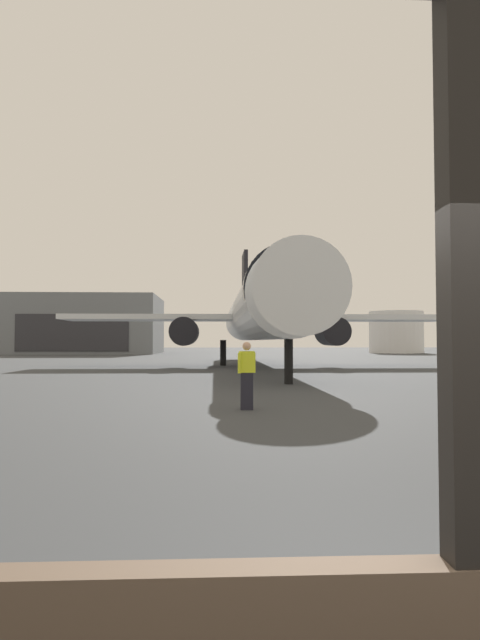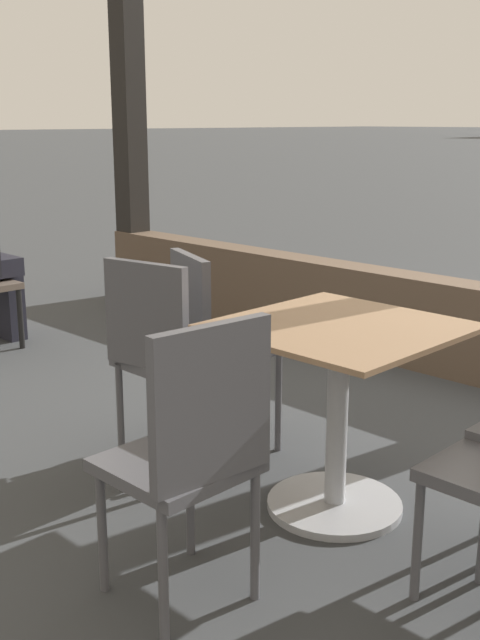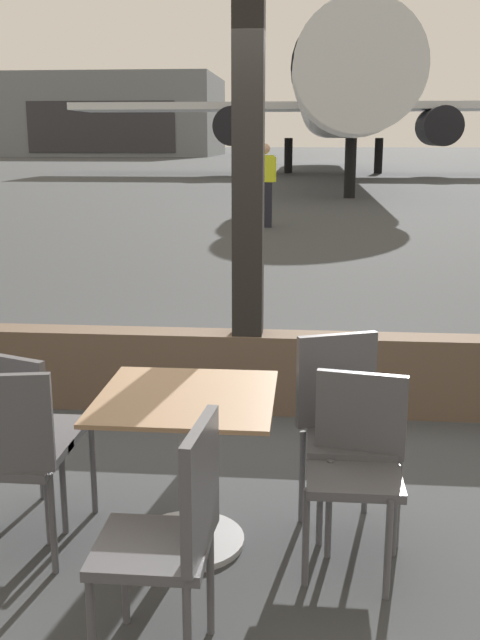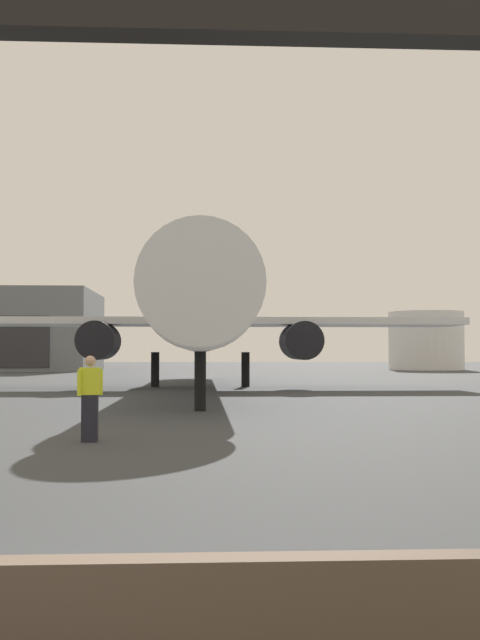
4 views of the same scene
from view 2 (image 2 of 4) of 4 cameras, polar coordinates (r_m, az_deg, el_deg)
The scene contains 4 objects.
dining_table at distance 2.95m, azimuth 7.16°, elevation -6.13°, with size 0.79×0.79×0.73m.
cafe_chair_window_right at distance 2.30m, azimuth -3.49°, elevation -9.08°, with size 0.42×0.42×0.92m.
cafe_chair_aisle_left at distance 3.46m, azimuth -2.09°, elevation -0.92°, with size 0.50×0.50×0.90m.
cafe_chair_side_extra at distance 3.23m, azimuth -5.68°, elevation -1.96°, with size 0.45×0.45×0.92m.
Camera 2 is at (1.53, -4.00, 1.46)m, focal length 43.71 mm.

